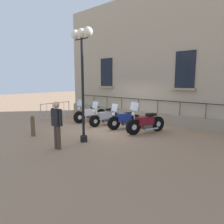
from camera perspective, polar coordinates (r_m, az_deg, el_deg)
The scene contains 10 objects.
ground_plane at distance 10.63m, azimuth -0.25°, elevation -4.31°, with size 60.00×60.00×0.00m, color #9E7A5B.
building_facade at distance 12.67m, azimuth 8.59°, elevation 13.78°, with size 0.82×12.14×7.26m.
motorcycle_white at distance 12.11m, azimuth -6.01°, elevation -0.52°, with size 2.18×0.71×1.33m.
motorcycle_silver at distance 11.10m, azimuth -1.82°, elevation -1.53°, with size 2.01×0.68×1.32m.
motorcycle_blue at distance 10.34m, azimuth 3.44°, elevation -2.11°, with size 1.84×0.88×1.28m.
motorcycle_maroon at distance 9.60m, azimuth 9.21°, elevation -3.01°, with size 2.02×0.95×1.45m.
lamppost at distance 8.03m, azimuth -8.25°, elevation 14.67°, with size 0.35×1.05×4.28m.
crowd_barrier at distance 13.28m, azimuth -15.22°, elevation 0.49°, with size 2.16×0.19×1.05m.
bollard at distance 9.57m, azimuth -20.97°, elevation -3.57°, with size 0.18×0.18×0.90m.
pedestrian_standing at distance 7.43m, azimuth -14.95°, elevation -2.82°, with size 0.23×0.53×1.68m.
Camera 1 is at (7.72, 6.90, 2.40)m, focal length 33.22 mm.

